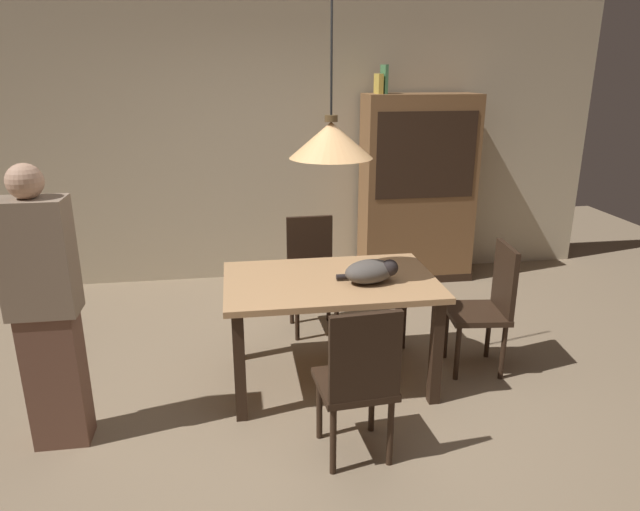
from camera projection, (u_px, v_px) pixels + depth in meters
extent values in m
plane|color=#847056|center=(331.00, 412.00, 3.63)|extent=(10.00, 10.00, 0.00)
cube|color=beige|center=(286.00, 135.00, 5.66)|extent=(6.40, 0.10, 2.90)
cube|color=tan|center=(330.00, 282.00, 3.79)|extent=(1.40, 0.90, 0.04)
cube|color=black|center=(240.00, 368.00, 3.45)|extent=(0.07, 0.07, 0.71)
cube|color=black|center=(436.00, 353.00, 3.63)|extent=(0.07, 0.07, 0.71)
cube|color=black|center=(238.00, 315.00, 4.18)|extent=(0.07, 0.07, 0.71)
cube|color=black|center=(401.00, 305.00, 4.36)|extent=(0.07, 0.07, 0.71)
cube|color=black|center=(476.00, 313.00, 4.03)|extent=(0.44, 0.44, 0.04)
cube|color=black|center=(505.00, 279.00, 3.96)|extent=(0.08, 0.38, 0.48)
cylinder|color=black|center=(446.00, 333.00, 4.25)|extent=(0.04, 0.04, 0.41)
cylinder|color=black|center=(457.00, 353.00, 3.95)|extent=(0.04, 0.04, 0.41)
cylinder|color=black|center=(488.00, 332.00, 4.26)|extent=(0.04, 0.04, 0.41)
cylinder|color=black|center=(503.00, 352.00, 3.96)|extent=(0.04, 0.04, 0.41)
cube|color=black|center=(354.00, 384.00, 3.13)|extent=(0.43, 0.43, 0.04)
cube|color=black|center=(365.00, 357.00, 2.88)|extent=(0.38, 0.07, 0.48)
cylinder|color=black|center=(372.00, 400.00, 3.38)|extent=(0.04, 0.04, 0.41)
cylinder|color=black|center=(319.00, 407.00, 3.31)|extent=(0.04, 0.04, 0.41)
cylinder|color=black|center=(390.00, 432.00, 3.09)|extent=(0.04, 0.04, 0.41)
cylinder|color=black|center=(333.00, 440.00, 3.02)|extent=(0.04, 0.04, 0.41)
cube|color=black|center=(313.00, 281.00, 4.63)|extent=(0.41, 0.41, 0.04)
cube|color=black|center=(310.00, 245.00, 4.72)|extent=(0.38, 0.05, 0.48)
cylinder|color=black|center=(297.00, 316.00, 4.53)|extent=(0.04, 0.04, 0.41)
cylinder|color=black|center=(337.00, 313.00, 4.58)|extent=(0.04, 0.04, 0.41)
cylinder|color=black|center=(292.00, 301.00, 4.83)|extent=(0.04, 0.04, 0.41)
cylinder|color=black|center=(329.00, 298.00, 4.88)|extent=(0.04, 0.04, 0.41)
ellipsoid|color=#4C4742|center=(370.00, 271.00, 3.70)|extent=(0.38, 0.30, 0.15)
sphere|color=black|center=(390.00, 268.00, 3.69)|extent=(0.11, 0.11, 0.11)
cylinder|color=black|center=(350.00, 276.00, 3.75)|extent=(0.18, 0.04, 0.04)
cone|color=#E0A86B|center=(331.00, 140.00, 3.50)|extent=(0.52, 0.52, 0.22)
cylinder|color=#513D23|center=(331.00, 118.00, 3.46)|extent=(0.08, 0.08, 0.04)
cylinder|color=black|center=(332.00, 22.00, 3.29)|extent=(0.01, 0.01, 1.04)
cube|color=brown|center=(417.00, 190.00, 5.70)|extent=(1.10, 0.44, 1.85)
cube|color=black|center=(426.00, 156.00, 5.37)|extent=(0.97, 0.01, 0.81)
cube|color=black|center=(412.00, 273.00, 5.97)|extent=(1.12, 0.45, 0.08)
cube|color=gold|center=(379.00, 84.00, 5.32)|extent=(0.04, 0.20, 0.18)
cube|color=#427A4C|center=(384.00, 79.00, 5.31)|extent=(0.03, 0.20, 0.26)
cube|color=brown|center=(57.00, 379.00, 3.23)|extent=(0.30, 0.20, 0.81)
cube|color=#84705B|center=(37.00, 258.00, 3.01)|extent=(0.36, 0.22, 0.64)
sphere|color=tan|center=(25.00, 181.00, 2.88)|extent=(0.19, 0.19, 0.19)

